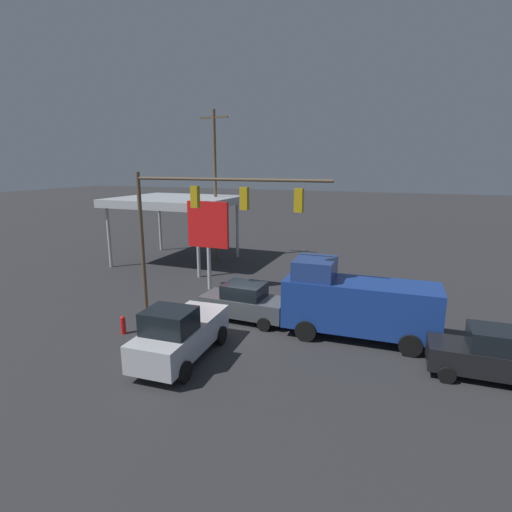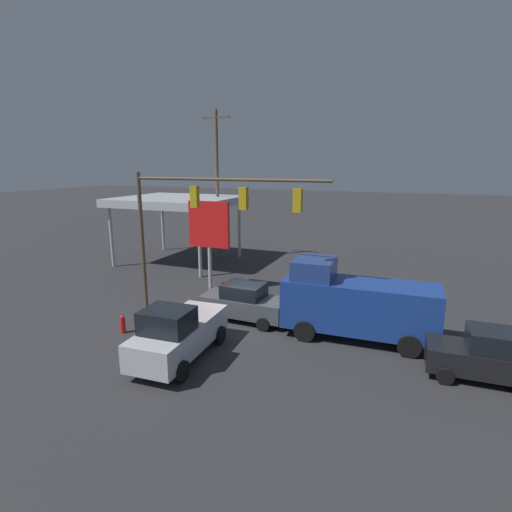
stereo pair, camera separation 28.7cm
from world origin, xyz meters
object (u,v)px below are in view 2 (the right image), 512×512
Objects in this scene: sedan_far at (244,302)px; fire_hydrant at (123,324)px; utility_pole at (217,184)px; delivery_truck at (355,303)px; hatchback_crossing at (484,356)px; pickup_parked at (178,333)px; traffic_signal_assembly at (203,212)px; price_sign at (209,228)px.

sedan_far is 5.95m from fire_hydrant.
utility_pole is 17.65m from delivery_truck.
hatchback_crossing is (-10.53, 1.98, -0.00)m from sedan_far.
pickup_parked is 11.69m from hatchback_crossing.
pickup_parked is 0.77× the size of delivery_truck.
sedan_far is 10.71m from hatchback_crossing.
traffic_signal_assembly is 1.73× the size of price_sign.
hatchback_crossing is 0.56× the size of delivery_truck.
pickup_parked is 7.94m from delivery_truck.
price_sign is at bearing -24.65° from delivery_truck.
sedan_far is at bearing 167.79° from pickup_parked.
traffic_signal_assembly reaches higher than price_sign.
price_sign is 0.81× the size of delivery_truck.
price_sign reaches higher than sedan_far.
pickup_parked is at bearing 82.00° from sedan_far.
sedan_far is (-1.48, -1.34, -4.67)m from traffic_signal_assembly.
fire_hydrant is (3.18, 2.33, -5.18)m from traffic_signal_assembly.
pickup_parked is 4.09m from fire_hydrant.
utility_pole reaches higher than hatchback_crossing.
traffic_signal_assembly is 10.99× the size of fire_hydrant.
traffic_signal_assembly is at bearing 114.73° from utility_pole.
utility_pole is at bearing -65.27° from traffic_signal_assembly.
utility_pole reaches higher than traffic_signal_assembly.
fire_hydrant is at bearing 36.20° from traffic_signal_assembly.
price_sign reaches higher than delivery_truck.
price_sign is at bearing -94.18° from fire_hydrant.
hatchback_crossing reaches higher than fire_hydrant.
pickup_parked is 1.38× the size of hatchback_crossing.
sedan_far is (-4.10, 3.95, -3.02)m from price_sign.
traffic_signal_assembly is 6.51m from fire_hydrant.
sedan_far is at bearing -2.85° from delivery_truck.
traffic_signal_assembly is 0.81× the size of utility_pole.
utility_pole is at bearing -80.11° from fire_hydrant.
utility_pole is at bearing -43.31° from delivery_truck.
traffic_signal_assembly is 1.41× the size of delivery_truck.
pickup_parked is (-0.68, 3.50, -4.51)m from traffic_signal_assembly.
price_sign is 10.69m from delivery_truck.
pickup_parked is 6.01× the size of fire_hydrant.
fire_hydrant is at bearing 85.82° from price_sign.
utility_pole is 14.35m from sedan_far.
delivery_truck is at bearing 138.55° from utility_pole.
traffic_signal_assembly reaches higher than hatchback_crossing.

